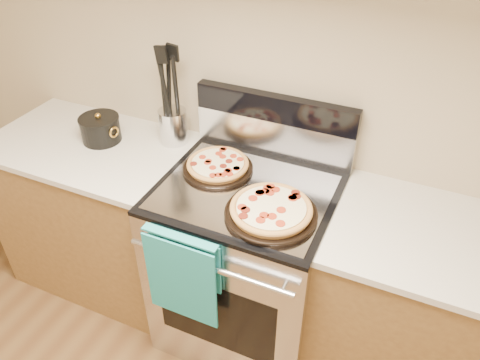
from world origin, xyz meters
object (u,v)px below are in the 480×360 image
at_px(range_body, 246,265).
at_px(pepperoni_pizza_front, 271,211).
at_px(pepperoni_pizza_back, 218,166).
at_px(saucepan, 101,130).
at_px(utensil_crock, 173,126).

relative_size(range_body, pepperoni_pizza_front, 2.46).
bearing_deg(range_body, pepperoni_pizza_back, 158.26).
height_order(pepperoni_pizza_back, saucepan, saucepan).
bearing_deg(pepperoni_pizza_back, pepperoni_pizza_front, -30.95).
xyz_separation_m(utensil_crock, saucepan, (-0.34, -0.14, -0.03)).
bearing_deg(range_body, utensil_crock, 155.68).
height_order(pepperoni_pizza_back, pepperoni_pizza_front, pepperoni_pizza_front).
height_order(pepperoni_pizza_front, utensil_crock, utensil_crock).
xyz_separation_m(range_body, pepperoni_pizza_back, (-0.18, 0.07, 0.50)).
xyz_separation_m(pepperoni_pizza_front, saucepan, (-0.99, 0.21, 0.02)).
bearing_deg(range_body, pepperoni_pizza_front, -39.45).
relative_size(pepperoni_pizza_front, saucepan, 1.91).
relative_size(pepperoni_pizza_back, utensil_crock, 1.82).
bearing_deg(pepperoni_pizza_front, saucepan, 167.75).
bearing_deg(pepperoni_pizza_front, pepperoni_pizza_back, 149.05).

